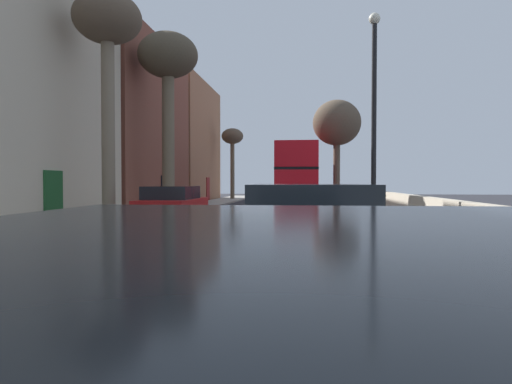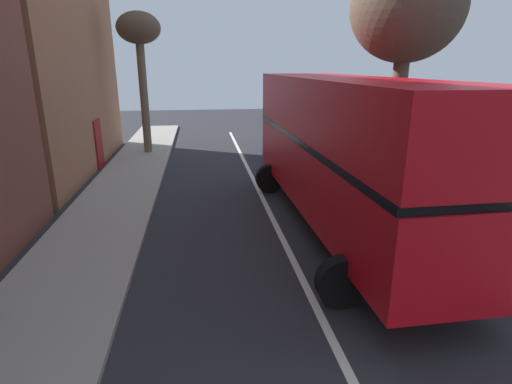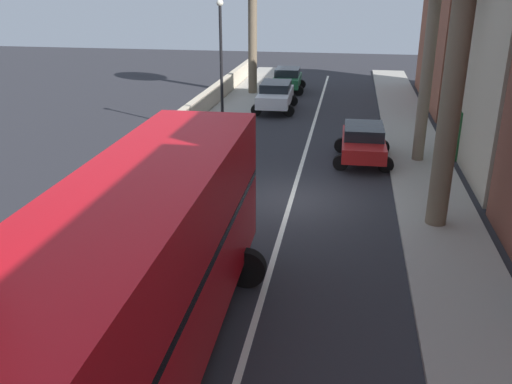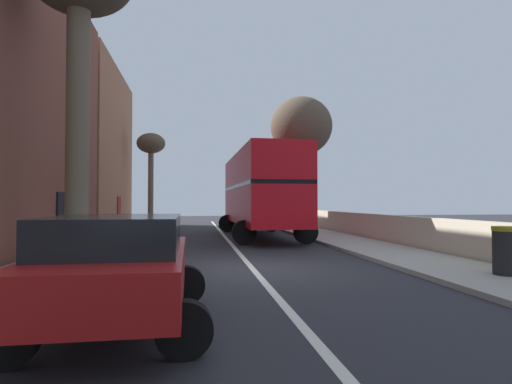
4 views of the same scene
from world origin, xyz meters
The scene contains 4 objects.
double_decker_bus centered at (1.70, 9.67, 2.35)m, with size 3.68×10.72×4.06m.
parked_car_blue_right_1 centered at (2.50, 19.23, 0.93)m, with size 2.47×4.44×1.62m.
street_tree_left_0 centered at (-4.69, 20.56, 5.66)m, with size 2.06×2.06×6.65m.
street_tree_right_1 centered at (4.55, 12.59, 5.99)m, with size 3.54×3.54×7.65m.
Camera 2 is at (-2.03, -0.38, 4.35)m, focal length 28.35 mm.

